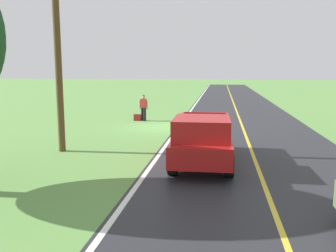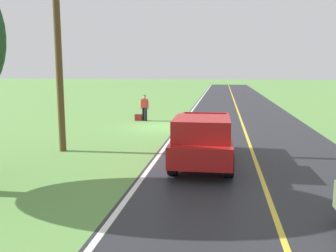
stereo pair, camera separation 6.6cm
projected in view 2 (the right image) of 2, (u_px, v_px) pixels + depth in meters
The scene contains 8 objects.
ground_plane at pixel (163, 127), 21.32m from camera, with size 200.00×200.00×0.00m, color #609347.
road_surface at pixel (244, 129), 20.62m from camera, with size 7.85×120.00×0.00m, color #28282D.
lane_edge_line at pixel (180, 127), 21.17m from camera, with size 0.16×117.60×0.00m, color silver.
lane_centre_line at pixel (244, 129), 20.62m from camera, with size 0.14×117.60×0.00m, color gold.
hitchhiker_walking at pixel (145, 106), 23.74m from camera, with size 0.62×0.52×1.75m.
suitcase_carried at pixel (138, 117), 23.86m from camera, with size 0.20×0.46×0.44m, color maroon.
pickup_truck_passing at pixel (203, 138), 12.81m from camera, with size 2.16×5.43×1.82m.
utility_pole_roadside at pixel (59, 59), 14.48m from camera, with size 0.28×0.28×7.64m, color brown.
Camera 2 is at (-3.44, 20.76, 3.41)m, focal length 38.24 mm.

